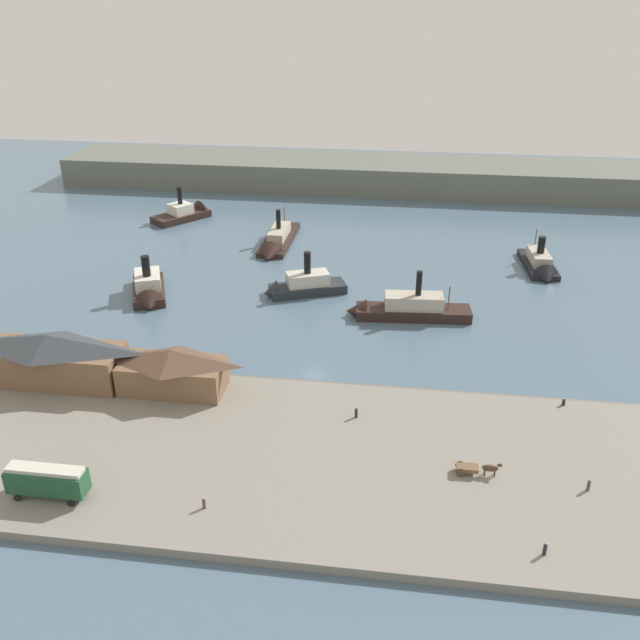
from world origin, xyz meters
TOP-DOWN VIEW (x-y plane):
  - ground_plane at (0.00, 0.00)m, footprint 320.00×320.00m
  - quay_promenade at (0.00, -22.00)m, footprint 110.00×36.00m
  - seawall_edge at (0.00, -3.60)m, footprint 110.00×0.80m
  - ferry_shed_west_terminal at (-38.58, -8.87)m, footprint 22.30×7.94m
  - ferry_shed_central_terminal at (-19.64, -8.87)m, footprint 15.46×7.37m
  - street_tram at (-26.43, -33.71)m, footprint 9.40×2.85m
  - horse_cart at (23.42, -22.76)m, footprint 5.57×1.57m
  - pedestrian_near_east_shed at (29.80, -35.25)m, footprint 0.41×0.41m
  - pedestrian_near_cart at (-7.86, -33.23)m, footprint 0.38×0.38m
  - pedestrian_at_waters_edge at (36.52, -23.95)m, footprint 0.40×0.40m
  - pedestrian_walking_west at (7.78, -12.53)m, footprint 0.41×0.41m
  - mooring_post_east at (36.85, -5.40)m, footprint 0.44×0.44m
  - ferry_moored_west at (-17.00, 55.83)m, footprint 6.37×24.57m
  - ferry_near_quay at (41.48, 49.06)m, footprint 7.05×17.94m
  - ferry_outer_harbor at (-36.01, 24.54)m, footprint 10.89×16.50m
  - ferry_approaching_east at (-7.13, 30.48)m, footprint 16.87×10.62m
  - ferry_approaching_west at (-43.93, 73.95)m, footprint 14.67×16.30m
  - ferry_mid_harbor at (13.02, 22.73)m, footprint 23.05×6.78m
  - far_headland at (0.00, 110.00)m, footprint 180.00×24.00m

SIDE VIEW (x-z plane):
  - ground_plane at x=0.00m, z-range 0.00..0.00m
  - seawall_edge at x=0.00m, z-range 0.00..1.00m
  - quay_promenade at x=0.00m, z-range 0.00..1.20m
  - ferry_moored_west at x=-17.00m, z-range -3.98..6.13m
  - ferry_near_quay at x=41.48m, z-range -3.32..5.76m
  - ferry_approaching_west at x=-43.93m, z-range -3.94..6.71m
  - mooring_post_east at x=36.85m, z-range 1.20..2.10m
  - ferry_mid_harbor at x=13.02m, z-range -3.56..6.91m
  - ferry_approaching_east at x=-7.13m, z-range -3.32..6.69m
  - ferry_outer_harbor at x=-36.01m, z-range -3.44..6.87m
  - pedestrian_near_cart at x=-7.86m, z-range 1.13..2.67m
  - pedestrian_at_waters_edge at x=36.52m, z-range 1.13..2.76m
  - pedestrian_near_east_shed at x=29.80m, z-range 1.13..2.77m
  - pedestrian_walking_west at x=7.78m, z-range 1.13..2.79m
  - horse_cart at x=23.42m, z-range 1.19..3.06m
  - street_tram at x=-26.43m, z-range 1.56..5.71m
  - far_headland at x=0.00m, z-range 0.00..8.00m
  - ferry_shed_central_terminal at x=-19.64m, z-range 1.25..7.84m
  - ferry_shed_west_terminal at x=-38.58m, z-range 1.25..8.92m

